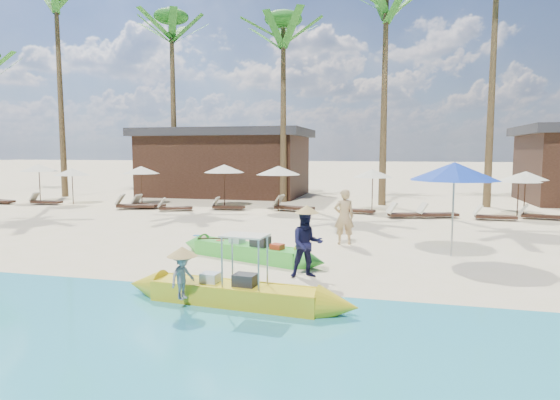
% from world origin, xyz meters
% --- Properties ---
extents(ground, '(240.00, 240.00, 0.00)m').
position_xyz_m(ground, '(0.00, 0.00, 0.00)').
color(ground, beige).
rests_on(ground, ground).
extents(wet_sand_strip, '(240.00, 4.50, 0.01)m').
position_xyz_m(wet_sand_strip, '(0.00, -5.00, 0.00)').
color(wet_sand_strip, tan).
rests_on(wet_sand_strip, ground).
extents(green_canoe, '(5.00, 2.06, 0.66)m').
position_xyz_m(green_canoe, '(-1.04, 0.24, 0.22)').
color(green_canoe, green).
rests_on(green_canoe, ground).
extents(yellow_canoe, '(5.21, 0.97, 1.35)m').
position_xyz_m(yellow_canoe, '(-0.14, -3.40, 0.22)').
color(yellow_canoe, gold).
rests_on(yellow_canoe, ground).
extents(tourist, '(0.72, 0.56, 1.72)m').
position_xyz_m(tourist, '(1.25, 2.85, 0.86)').
color(tourist, tan).
rests_on(tourist, ground).
extents(vendor_green, '(0.91, 0.81, 1.55)m').
position_xyz_m(vendor_green, '(0.81, -1.16, 0.77)').
color(vendor_green, '#131335').
rests_on(vendor_green, ground).
extents(vendor_yellow, '(0.48, 0.63, 0.86)m').
position_xyz_m(vendor_yellow, '(-1.01, -3.82, 0.61)').
color(vendor_yellow, gray).
rests_on(vendor_yellow, ground).
extents(blue_umbrella, '(2.40, 2.40, 2.59)m').
position_xyz_m(blue_umbrella, '(4.31, 1.91, 2.34)').
color(blue_umbrella, '#99999E').
rests_on(blue_umbrella, ground).
extents(resort_parasol_1, '(2.08, 2.08, 2.14)m').
position_xyz_m(resort_parasol_1, '(-16.99, 11.21, 1.93)').
color(resort_parasol_1, '#372016').
rests_on(resort_parasol_1, ground).
extents(lounger_1_right, '(1.79, 0.94, 0.58)m').
position_xyz_m(lounger_1_right, '(-18.46, 9.85, 0.19)').
color(lounger_1_right, '#372016').
rests_on(lounger_1_right, ground).
extents(resort_parasol_2, '(1.90, 1.90, 1.95)m').
position_xyz_m(resort_parasol_2, '(-14.23, 10.45, 1.76)').
color(resort_parasol_2, '#372016').
rests_on(resort_parasol_2, ground).
extents(lounger_2_left, '(1.74, 0.65, 0.58)m').
position_xyz_m(lounger_2_left, '(-15.60, 9.89, 0.19)').
color(lounger_2_left, '#372016').
rests_on(lounger_2_left, ground).
extents(resort_parasol_3, '(2.00, 2.00, 2.06)m').
position_xyz_m(resort_parasol_3, '(-10.61, 11.38, 1.86)').
color(resort_parasol_3, '#372016').
rests_on(resort_parasol_3, ground).
extents(lounger_3_left, '(2.07, 1.08, 0.67)m').
position_xyz_m(lounger_3_left, '(-9.83, 9.24, 0.22)').
color(lounger_3_left, '#372016').
rests_on(lounger_3_left, ground).
extents(lounger_3_right, '(1.79, 0.71, 0.59)m').
position_xyz_m(lounger_3_right, '(-9.46, 9.85, 0.20)').
color(lounger_3_right, '#372016').
rests_on(lounger_3_right, ground).
extents(resort_parasol_4, '(2.12, 2.12, 2.18)m').
position_xyz_m(resort_parasol_4, '(-5.92, 11.63, 1.97)').
color(resort_parasol_4, '#372016').
rests_on(resort_parasol_4, ground).
extents(lounger_4_left, '(1.72, 0.98, 0.56)m').
position_xyz_m(lounger_4_left, '(-7.60, 9.08, 0.19)').
color(lounger_4_left, '#372016').
rests_on(lounger_4_left, ground).
extents(lounger_4_right, '(1.64, 0.56, 0.55)m').
position_xyz_m(lounger_4_right, '(-5.24, 10.04, 0.18)').
color(lounger_4_right, '#372016').
rests_on(lounger_4_right, ground).
extents(resort_parasol_5, '(2.11, 2.11, 2.18)m').
position_xyz_m(resort_parasol_5, '(-2.63, 10.18, 1.96)').
color(resort_parasol_5, '#372016').
rests_on(resort_parasol_5, ground).
extents(lounger_5_left, '(2.07, 1.01, 0.68)m').
position_xyz_m(lounger_5_left, '(-2.02, 10.31, 0.23)').
color(lounger_5_left, '#372016').
rests_on(lounger_5_left, ground).
extents(resort_parasol_6, '(1.96, 1.96, 2.02)m').
position_xyz_m(resort_parasol_6, '(1.75, 11.30, 1.82)').
color(resort_parasol_6, '#372016').
rests_on(resort_parasol_6, ground).
extents(lounger_6_left, '(1.73, 0.90, 0.56)m').
position_xyz_m(lounger_6_left, '(1.02, 10.23, 0.19)').
color(lounger_6_left, '#372016').
rests_on(lounger_6_left, ground).
extents(lounger_6_right, '(1.88, 1.06, 0.61)m').
position_xyz_m(lounger_6_right, '(3.26, 9.19, 0.20)').
color(lounger_6_right, '#372016').
rests_on(lounger_6_right, ground).
extents(resort_parasol_7, '(1.87, 1.87, 1.93)m').
position_xyz_m(resort_parasol_7, '(7.99, 10.52, 1.74)').
color(resort_parasol_7, '#372016').
rests_on(resort_parasol_7, ground).
extents(lounger_7_left, '(1.84, 1.11, 0.60)m').
position_xyz_m(lounger_7_left, '(4.52, 9.53, 0.20)').
color(lounger_7_left, '#372016').
rests_on(lounger_7_left, ground).
extents(lounger_7_right, '(1.70, 0.54, 0.57)m').
position_xyz_m(lounger_7_right, '(6.79, 9.42, 0.19)').
color(lounger_7_right, '#372016').
rests_on(lounger_7_right, ground).
extents(resort_parasol_8, '(1.92, 1.92, 1.98)m').
position_xyz_m(resort_parasol_8, '(8.50, 11.49, 1.79)').
color(resort_parasol_8, '#372016').
rests_on(resort_parasol_8, ground).
extents(lounger_8_left, '(1.69, 0.79, 0.55)m').
position_xyz_m(lounger_8_left, '(8.73, 10.14, 0.18)').
color(lounger_8_left, '#372016').
rests_on(lounger_8_left, ground).
extents(palm_1, '(2.08, 2.08, 13.60)m').
position_xyz_m(palm_1, '(-17.59, 14.06, 10.82)').
color(palm_1, brown).
rests_on(palm_1, ground).
extents(palm_2, '(2.08, 2.08, 11.33)m').
position_xyz_m(palm_2, '(-10.45, 15.08, 9.18)').
color(palm_2, brown).
rests_on(palm_2, ground).
extents(palm_3, '(2.08, 2.08, 10.52)m').
position_xyz_m(palm_3, '(-3.36, 14.27, 8.58)').
color(palm_3, brown).
rests_on(palm_3, ground).
extents(palm_4, '(2.08, 2.08, 11.70)m').
position_xyz_m(palm_4, '(2.15, 14.01, 9.45)').
color(palm_4, brown).
rests_on(palm_4, ground).
extents(pavilion_west, '(10.80, 6.60, 4.30)m').
position_xyz_m(pavilion_west, '(-8.00, 17.50, 2.19)').
color(pavilion_west, '#372016').
rests_on(pavilion_west, ground).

